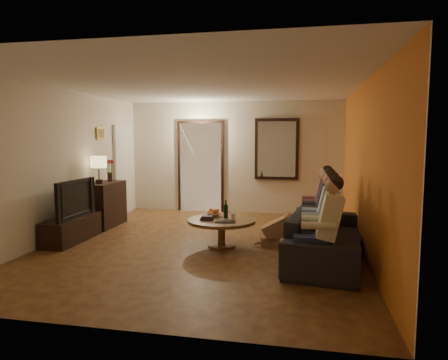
% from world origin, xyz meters
% --- Properties ---
extents(floor, '(5.00, 6.00, 0.01)m').
position_xyz_m(floor, '(0.00, 0.00, 0.00)').
color(floor, '#492213').
rests_on(floor, ground).
extents(ceiling, '(5.00, 6.00, 0.01)m').
position_xyz_m(ceiling, '(0.00, 0.00, 2.60)').
color(ceiling, white).
rests_on(ceiling, back_wall).
extents(back_wall, '(5.00, 0.02, 2.60)m').
position_xyz_m(back_wall, '(0.00, 3.00, 1.30)').
color(back_wall, beige).
rests_on(back_wall, floor).
extents(front_wall, '(5.00, 0.02, 2.60)m').
position_xyz_m(front_wall, '(0.00, -3.00, 1.30)').
color(front_wall, beige).
rests_on(front_wall, floor).
extents(left_wall, '(0.02, 6.00, 2.60)m').
position_xyz_m(left_wall, '(-2.50, 0.00, 1.30)').
color(left_wall, beige).
rests_on(left_wall, floor).
extents(right_wall, '(0.02, 6.00, 2.60)m').
position_xyz_m(right_wall, '(2.50, 0.00, 1.30)').
color(right_wall, beige).
rests_on(right_wall, floor).
extents(orange_accent, '(0.01, 6.00, 2.60)m').
position_xyz_m(orange_accent, '(2.49, 0.00, 1.30)').
color(orange_accent, orange).
rests_on(orange_accent, right_wall).
extents(kitchen_doorway, '(1.00, 0.06, 2.10)m').
position_xyz_m(kitchen_doorway, '(-0.80, 2.98, 1.05)').
color(kitchen_doorway, '#FFE0A5').
rests_on(kitchen_doorway, floor).
extents(door_trim, '(1.12, 0.04, 2.22)m').
position_xyz_m(door_trim, '(-0.80, 2.97, 1.05)').
color(door_trim, black).
rests_on(door_trim, floor).
extents(fridge_glimpse, '(0.45, 0.03, 1.70)m').
position_xyz_m(fridge_glimpse, '(-0.55, 2.98, 0.90)').
color(fridge_glimpse, silver).
rests_on(fridge_glimpse, floor).
extents(mirror_frame, '(1.00, 0.05, 1.40)m').
position_xyz_m(mirror_frame, '(1.00, 2.96, 1.50)').
color(mirror_frame, black).
rests_on(mirror_frame, back_wall).
extents(mirror_glass, '(0.86, 0.02, 1.26)m').
position_xyz_m(mirror_glass, '(1.00, 2.93, 1.50)').
color(mirror_glass, white).
rests_on(mirror_glass, back_wall).
extents(white_door, '(0.06, 0.85, 2.04)m').
position_xyz_m(white_door, '(-2.46, 2.30, 1.02)').
color(white_door, white).
rests_on(white_door, floor).
extents(framed_art, '(0.03, 0.28, 0.24)m').
position_xyz_m(framed_art, '(-2.47, 1.30, 1.85)').
color(framed_art, '#B28C33').
rests_on(framed_art, left_wall).
extents(art_canvas, '(0.01, 0.22, 0.18)m').
position_xyz_m(art_canvas, '(-2.46, 1.30, 1.85)').
color(art_canvas, brown).
rests_on(art_canvas, left_wall).
extents(dresser, '(0.45, 0.99, 0.88)m').
position_xyz_m(dresser, '(-2.25, 1.01, 0.44)').
color(dresser, black).
rests_on(dresser, floor).
extents(table_lamp, '(0.30, 0.30, 0.54)m').
position_xyz_m(table_lamp, '(-2.25, 0.79, 1.15)').
color(table_lamp, beige).
rests_on(table_lamp, dresser).
extents(flower_vase, '(0.14, 0.14, 0.44)m').
position_xyz_m(flower_vase, '(-2.25, 1.23, 1.10)').
color(flower_vase, red).
rests_on(flower_vase, dresser).
extents(tv_stand, '(0.45, 1.23, 0.41)m').
position_xyz_m(tv_stand, '(-2.25, -0.21, 0.21)').
color(tv_stand, black).
rests_on(tv_stand, floor).
extents(tv, '(1.12, 0.15, 0.65)m').
position_xyz_m(tv, '(-2.25, -0.21, 0.73)').
color(tv, black).
rests_on(tv, tv_stand).
extents(sofa, '(2.53, 1.29, 0.71)m').
position_xyz_m(sofa, '(1.97, -0.38, 0.35)').
color(sofa, black).
rests_on(sofa, floor).
extents(person_a, '(0.60, 0.40, 1.20)m').
position_xyz_m(person_a, '(1.87, -1.28, 0.60)').
color(person_a, tan).
rests_on(person_a, sofa).
extents(person_b, '(0.60, 0.40, 1.20)m').
position_xyz_m(person_b, '(1.87, -0.68, 0.60)').
color(person_b, tan).
rests_on(person_b, sofa).
extents(person_c, '(0.60, 0.40, 1.20)m').
position_xyz_m(person_c, '(1.87, -0.08, 0.60)').
color(person_c, tan).
rests_on(person_c, sofa).
extents(person_d, '(0.60, 0.40, 1.20)m').
position_xyz_m(person_d, '(1.87, 0.52, 0.60)').
color(person_d, tan).
rests_on(person_d, sofa).
extents(dog, '(0.61, 0.40, 0.56)m').
position_xyz_m(dog, '(1.19, 0.21, 0.28)').
color(dog, tan).
rests_on(dog, floor).
extents(coffee_table, '(1.35, 1.35, 0.45)m').
position_xyz_m(coffee_table, '(0.33, -0.04, 0.23)').
color(coffee_table, brown).
rests_on(coffee_table, floor).
extents(bowl, '(0.26, 0.26, 0.06)m').
position_xyz_m(bowl, '(0.15, 0.18, 0.48)').
color(bowl, white).
rests_on(bowl, coffee_table).
extents(oranges, '(0.20, 0.20, 0.08)m').
position_xyz_m(oranges, '(0.15, 0.18, 0.55)').
color(oranges, orange).
rests_on(oranges, bowl).
extents(wine_bottle, '(0.07, 0.07, 0.31)m').
position_xyz_m(wine_bottle, '(0.38, 0.06, 0.60)').
color(wine_bottle, black).
rests_on(wine_bottle, coffee_table).
extents(wine_glass, '(0.06, 0.06, 0.10)m').
position_xyz_m(wine_glass, '(0.51, 0.01, 0.50)').
color(wine_glass, silver).
rests_on(wine_glass, coffee_table).
extents(book_stack, '(0.20, 0.15, 0.07)m').
position_xyz_m(book_stack, '(0.11, -0.14, 0.48)').
color(book_stack, black).
rests_on(book_stack, coffee_table).
extents(laptop, '(0.34, 0.24, 0.03)m').
position_xyz_m(laptop, '(0.43, -0.32, 0.46)').
color(laptop, black).
rests_on(laptop, coffee_table).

